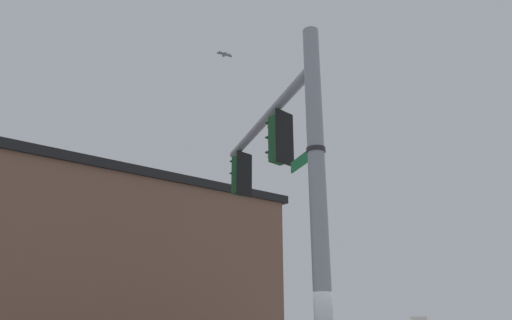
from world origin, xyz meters
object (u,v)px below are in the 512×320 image
(traffic_light_mid_inner, at_px, (240,175))
(traffic_light_nearest_pole, at_px, (278,139))
(bird_flying, at_px, (224,54))
(street_name_sign, at_px, (310,155))

(traffic_light_mid_inner, bearing_deg, traffic_light_nearest_pole, -114.93)
(bird_flying, bearing_deg, traffic_light_mid_inner, 27.67)
(traffic_light_mid_inner, distance_m, bird_flying, 3.28)
(traffic_light_nearest_pole, xyz_separation_m, traffic_light_mid_inner, (1.17, 2.53, 0.00))
(traffic_light_nearest_pole, height_order, traffic_light_mid_inner, same)
(traffic_light_nearest_pole, distance_m, bird_flying, 3.58)
(traffic_light_nearest_pole, relative_size, bird_flying, 3.09)
(traffic_light_nearest_pole, height_order, bird_flying, bird_flying)
(traffic_light_mid_inner, relative_size, street_name_sign, 1.14)
(street_name_sign, bearing_deg, traffic_light_nearest_pole, 65.41)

